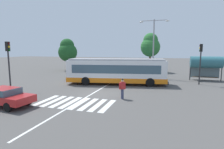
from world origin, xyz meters
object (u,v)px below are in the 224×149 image
(city_transit_bus, at_px, (116,71))
(foreground_sedan, at_px, (4,96))
(traffic_light_far_corner, at_px, (201,58))
(parked_car_teal, at_px, (127,70))
(background_tree_right, at_px, (150,45))
(parked_car_blue, at_px, (144,70))
(background_tree_left, at_px, (68,50))
(parked_car_charcoal, at_px, (112,69))
(twin_arm_street_lamp, at_px, (154,42))
(bus_stop_shelter, at_px, (206,63))
(traffic_light_near_corner, at_px, (9,59))
(pedestrian_crossing_street, at_px, (122,88))

(city_transit_bus, bearing_deg, foreground_sedan, -117.71)
(traffic_light_far_corner, bearing_deg, parked_car_teal, 145.94)
(background_tree_right, bearing_deg, parked_car_blue, -98.23)
(parked_car_teal, distance_m, background_tree_left, 13.20)
(parked_car_charcoal, height_order, background_tree_right, background_tree_right)
(traffic_light_far_corner, distance_m, background_tree_left, 24.65)
(twin_arm_street_lamp, distance_m, background_tree_left, 17.83)
(city_transit_bus, height_order, bus_stop_shelter, bus_stop_shelter)
(traffic_light_near_corner, distance_m, bus_stop_shelter, 23.52)
(traffic_light_near_corner, bearing_deg, twin_arm_street_lamp, 48.68)
(background_tree_left, bearing_deg, background_tree_right, 8.53)
(parked_car_blue, xyz_separation_m, background_tree_right, (0.63, 4.35, 4.20))
(pedestrian_crossing_street, distance_m, background_tree_right, 20.94)
(city_transit_bus, relative_size, background_tree_right, 1.66)
(background_tree_left, relative_size, background_tree_right, 0.87)
(traffic_light_near_corner, relative_size, traffic_light_far_corner, 1.02)
(parked_car_teal, xyz_separation_m, twin_arm_street_lamp, (4.50, -2.65, 4.48))
(traffic_light_near_corner, relative_size, bus_stop_shelter, 1.23)
(foreground_sedan, relative_size, twin_arm_street_lamp, 0.55)
(parked_car_blue, bearing_deg, twin_arm_street_lamp, -59.75)
(parked_car_blue, bearing_deg, parked_car_teal, -174.15)
(parked_car_charcoal, distance_m, parked_car_teal, 2.81)
(bus_stop_shelter, bearing_deg, traffic_light_near_corner, -145.73)
(city_transit_bus, xyz_separation_m, traffic_light_far_corner, (9.52, 2.64, 1.62))
(city_transit_bus, bearing_deg, background_tree_left, 138.51)
(foreground_sedan, height_order, traffic_light_far_corner, traffic_light_far_corner)
(parked_car_blue, xyz_separation_m, traffic_light_near_corner, (-10.69, -17.04, 2.50))
(parked_car_blue, height_order, background_tree_left, background_tree_left)
(pedestrian_crossing_street, bearing_deg, foreground_sedan, -150.89)
(parked_car_charcoal, bearing_deg, traffic_light_near_corner, -106.55)
(parked_car_charcoal, xyz_separation_m, twin_arm_street_lamp, (7.26, -3.20, 4.48))
(city_transit_bus, relative_size, traffic_light_far_corner, 2.50)
(background_tree_left, bearing_deg, pedestrian_crossing_street, -49.30)
(bus_stop_shelter, bearing_deg, parked_car_blue, 156.42)
(parked_car_blue, height_order, bus_stop_shelter, bus_stop_shelter)
(pedestrian_crossing_street, distance_m, parked_car_charcoal, 17.44)
(traffic_light_far_corner, height_order, twin_arm_street_lamp, twin_arm_street_lamp)
(pedestrian_crossing_street, bearing_deg, parked_car_blue, 90.75)
(foreground_sedan, distance_m, traffic_light_far_corner, 20.36)
(traffic_light_far_corner, bearing_deg, foreground_sedan, -138.59)
(foreground_sedan, xyz_separation_m, parked_car_teal, (4.89, 20.31, 0.00))
(parked_car_charcoal, xyz_separation_m, traffic_light_far_corner, (13.02, -7.49, 2.45))
(parked_car_blue, bearing_deg, parked_car_charcoal, 177.31)
(parked_car_charcoal, distance_m, background_tree_right, 8.52)
(pedestrian_crossing_street, bearing_deg, background_tree_right, 88.84)
(foreground_sedan, relative_size, bus_stop_shelter, 1.18)
(pedestrian_crossing_street, relative_size, background_tree_left, 0.27)
(twin_arm_street_lamp, bearing_deg, parked_car_blue, 120.25)
(city_transit_bus, height_order, background_tree_right, background_tree_right)
(parked_car_blue, distance_m, twin_arm_street_lamp, 5.62)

